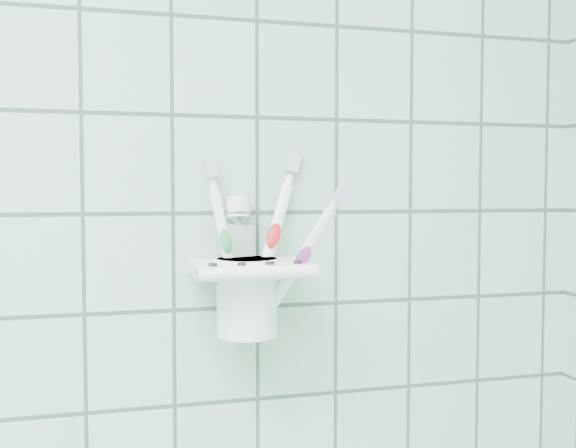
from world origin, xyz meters
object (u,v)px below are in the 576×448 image
at_px(toothbrush_pink, 242,241).
at_px(toothbrush_orange, 259,242).
at_px(toothbrush_blue, 247,231).
at_px(toothpaste_tube, 240,251).
at_px(cup, 247,293).
at_px(holder_bracket, 250,269).

xyz_separation_m(toothbrush_pink, toothbrush_orange, (0.02, -0.00, -0.00)).
height_order(toothbrush_blue, toothpaste_tube, toothbrush_blue).
bearing_deg(cup, toothpaste_tube, 115.83).
bearing_deg(cup, holder_bracket, -63.00).
height_order(cup, toothbrush_pink, toothbrush_pink).
bearing_deg(toothbrush_pink, toothbrush_orange, -8.72).
height_order(toothbrush_pink, toothbrush_orange, toothbrush_pink).
bearing_deg(toothbrush_blue, toothbrush_pink, 121.69).
relative_size(cup, toothbrush_pink, 0.45).
bearing_deg(toothbrush_blue, holder_bracket, 72.50).
bearing_deg(toothbrush_blue, cup, 92.74).
distance_m(cup, toothbrush_orange, 0.06).
xyz_separation_m(holder_bracket, toothbrush_blue, (-0.00, -0.01, 0.04)).
xyz_separation_m(cup, toothbrush_pink, (-0.01, -0.00, 0.06)).
xyz_separation_m(toothbrush_orange, toothpaste_tube, (-0.02, 0.01, -0.01)).
distance_m(cup, toothbrush_pink, 0.06).
relative_size(toothbrush_pink, toothbrush_orange, 1.05).
xyz_separation_m(holder_bracket, cup, (-0.00, 0.00, -0.03)).
distance_m(toothbrush_blue, toothpaste_tube, 0.03).
relative_size(cup, toothbrush_blue, 0.41).
distance_m(cup, toothbrush_blue, 0.07).
bearing_deg(toothpaste_tube, cup, -83.62).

